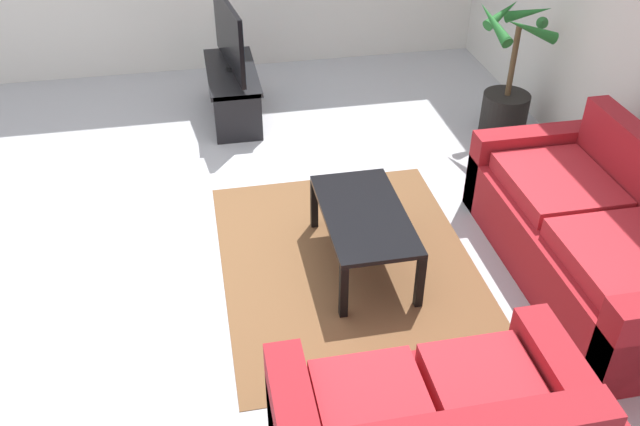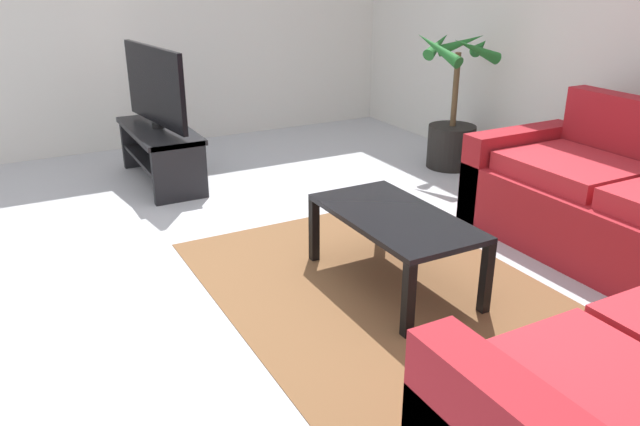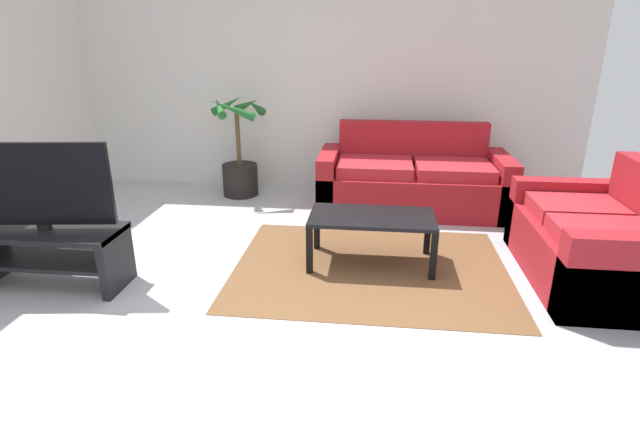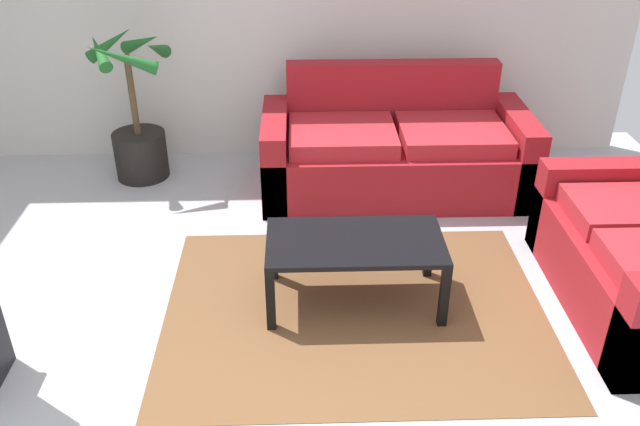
# 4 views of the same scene
# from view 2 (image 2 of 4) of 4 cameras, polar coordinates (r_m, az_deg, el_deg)

# --- Properties ---
(ground_plane) EXTENTS (6.60, 6.60, 0.00)m
(ground_plane) POSITION_cam_2_polar(r_m,az_deg,el_deg) (3.72, -9.62, -5.57)
(ground_plane) COLOR #B2B2B7
(wall_back) EXTENTS (6.00, 0.06, 2.70)m
(wall_back) POSITION_cam_2_polar(r_m,az_deg,el_deg) (5.11, 24.35, 16.17)
(wall_back) COLOR silver
(wall_back) RESTS_ON ground
(wall_left) EXTENTS (0.06, 6.00, 2.70)m
(wall_left) POSITION_cam_2_polar(r_m,az_deg,el_deg) (6.25, -20.05, 17.45)
(wall_left) COLOR silver
(wall_left) RESTS_ON ground
(couch_main) EXTENTS (2.00, 0.90, 0.90)m
(couch_main) POSITION_cam_2_polar(r_m,az_deg,el_deg) (4.17, 26.55, -0.04)
(couch_main) COLOR maroon
(couch_main) RESTS_ON ground
(tv_stand) EXTENTS (1.10, 0.45, 0.45)m
(tv_stand) POSITION_cam_2_polar(r_m,az_deg,el_deg) (5.29, -14.29, 5.87)
(tv_stand) COLOR black
(tv_stand) RESTS_ON ground
(tv) EXTENTS (1.07, 0.18, 0.64)m
(tv) POSITION_cam_2_polar(r_m,az_deg,el_deg) (5.18, -14.77, 11.12)
(tv) COLOR black
(tv) RESTS_ON tv_stand
(coffee_table) EXTENTS (1.01, 0.53, 0.42)m
(coffee_table) POSITION_cam_2_polar(r_m,az_deg,el_deg) (3.44, 6.78, -0.99)
(coffee_table) COLOR black
(coffee_table) RESTS_ON ground
(area_rug) EXTENTS (2.20, 1.70, 0.01)m
(area_rug) POSITION_cam_2_polar(r_m,az_deg,el_deg) (3.54, 5.18, -6.69)
(area_rug) COLOR brown
(area_rug) RESTS_ON ground
(potted_palm) EXTENTS (0.62, 0.65, 1.18)m
(potted_palm) POSITION_cam_2_polar(r_m,az_deg,el_deg) (5.61, 11.96, 8.08)
(potted_palm) COLOR black
(potted_palm) RESTS_ON ground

